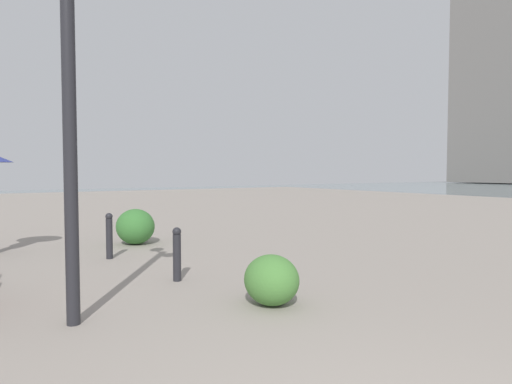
# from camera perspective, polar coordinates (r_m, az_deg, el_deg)

# --- Properties ---
(lamppost) EXTENTS (0.98, 0.28, 3.89)m
(lamppost) POSITION_cam_1_polar(r_m,az_deg,el_deg) (5.04, -23.38, 13.63)
(lamppost) COLOR #232328
(lamppost) RESTS_ON ground
(bollard_near) EXTENTS (0.13, 0.13, 0.80)m
(bollard_near) POSITION_cam_1_polar(r_m,az_deg,el_deg) (6.61, -10.34, -7.88)
(bollard_near) COLOR #232328
(bollard_near) RESTS_ON ground
(bollard_mid) EXTENTS (0.13, 0.13, 0.86)m
(bollard_mid) POSITION_cam_1_polar(r_m,az_deg,el_deg) (8.56, -18.71, -5.36)
(bollard_mid) COLOR #232328
(bollard_mid) RESTS_ON ground
(shrub_low) EXTENTS (0.72, 0.65, 0.62)m
(shrub_low) POSITION_cam_1_polar(r_m,az_deg,el_deg) (5.39, 2.05, -11.46)
(shrub_low) COLOR #477F38
(shrub_low) RESTS_ON ground
(shrub_round) EXTENTS (0.93, 0.84, 0.79)m
(shrub_round) POSITION_cam_1_polar(r_m,az_deg,el_deg) (10.11, -15.56, -4.39)
(shrub_round) COLOR #387533
(shrub_round) RESTS_ON ground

